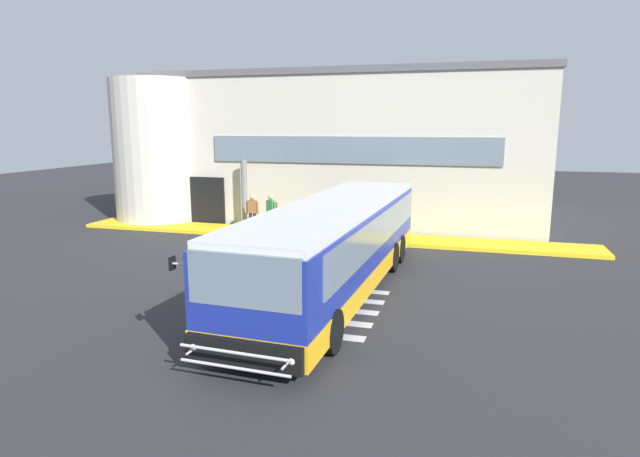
# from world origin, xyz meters

# --- Properties ---
(ground_plane) EXTENTS (80.00, 90.00, 0.02)m
(ground_plane) POSITION_xyz_m (0.00, 0.00, -0.01)
(ground_plane) COLOR #2B2B2D
(ground_plane) RESTS_ON ground
(bay_paint_stripes) EXTENTS (4.40, 3.96, 0.01)m
(bay_paint_stripes) POSITION_xyz_m (2.00, -4.20, 0.00)
(bay_paint_stripes) COLOR silver
(bay_paint_stripes) RESTS_ON ground
(terminal_building) EXTENTS (21.01, 13.80, 7.45)m
(terminal_building) POSITION_xyz_m (-0.68, 11.58, 3.72)
(terminal_building) COLOR beige
(terminal_building) RESTS_ON ground
(boarding_curb) EXTENTS (23.21, 2.00, 0.15)m
(boarding_curb) POSITION_xyz_m (0.00, 4.80, 0.07)
(boarding_curb) COLOR yellow
(boarding_curb) RESTS_ON ground
(entry_support_column) EXTENTS (0.28, 0.28, 3.17)m
(entry_support_column) POSITION_xyz_m (-3.89, 5.40, 1.73)
(entry_support_column) COLOR slate
(entry_support_column) RESTS_ON boarding_curb
(bus_main_foreground) EXTENTS (3.51, 12.57, 2.70)m
(bus_main_foreground) POSITION_xyz_m (2.63, -2.73, 1.34)
(bus_main_foreground) COLOR navy
(bus_main_foreground) RESTS_ON ground
(passenger_near_column) EXTENTS (0.59, 0.23, 1.68)m
(passenger_near_column) POSITION_xyz_m (-3.09, 4.45, 1.08)
(passenger_near_column) COLOR #1E2338
(passenger_near_column) RESTS_ON boarding_curb
(passenger_by_doorway) EXTENTS (0.54, 0.48, 1.68)m
(passenger_by_doorway) POSITION_xyz_m (-2.27, 4.70, 1.11)
(passenger_by_doorway) COLOR #1E2338
(passenger_by_doorway) RESTS_ON boarding_curb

